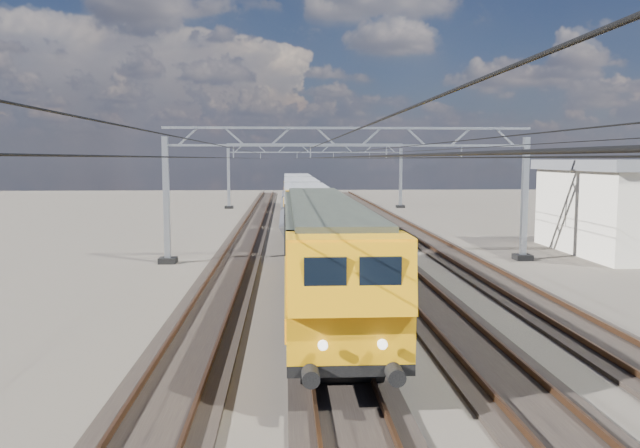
{
  "coord_description": "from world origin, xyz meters",
  "views": [
    {
      "loc": [
        -3.34,
        -28.7,
        5.46
      ],
      "look_at": [
        -1.7,
        0.4,
        2.4
      ],
      "focal_mm": 35.0,
      "sensor_mm": 36.0,
      "label": 1
    }
  ],
  "objects": [
    {
      "name": "locomotive",
      "position": [
        -2.0,
        -6.39,
        2.33
      ],
      "size": [
        2.76,
        21.1,
        3.62
      ],
      "color": "black",
      "rests_on": "ground"
    },
    {
      "name": "hopper_wagon_third",
      "position": [
        -2.0,
        39.7,
        2.23
      ],
      "size": [
        3.38,
        13.0,
        3.25
      ],
      "color": "black",
      "rests_on": "ground"
    },
    {
      "name": "overhead_wires",
      "position": [
        0.0,
        8.0,
        5.75
      ],
      "size": [
        12.03,
        140.0,
        0.53
      ],
      "color": "black",
      "rests_on": "ground"
    },
    {
      "name": "catenary_gantry_mid",
      "position": [
        0.0,
        4.0,
        3.91
      ],
      "size": [
        19.9,
        0.9,
        7.11
      ],
      "color": "#9BA2A9",
      "rests_on": "ground"
    },
    {
      "name": "ground",
      "position": [
        0.0,
        0.0,
        0.0
      ],
      "size": [
        160.0,
        160.0,
        0.0
      ],
      "primitive_type": "plane",
      "color": "#2B2620",
      "rests_on": "ground"
    },
    {
      "name": "hopper_wagon_lead",
      "position": [
        -2.0,
        11.3,
        2.23
      ],
      "size": [
        3.38,
        13.0,
        3.25
      ],
      "color": "black",
      "rests_on": "ground"
    },
    {
      "name": "catenary_gantry_far",
      "position": [
        0.0,
        40.0,
        3.91
      ],
      "size": [
        19.9,
        0.9,
        7.11
      ],
      "color": "#9BA2A9",
      "rests_on": "ground"
    },
    {
      "name": "track_inner_east",
      "position": [
        2.0,
        0.0,
        0.07
      ],
      "size": [
        2.6,
        140.0,
        0.3
      ],
      "color": "black",
      "rests_on": "ground"
    },
    {
      "name": "track_outer_west",
      "position": [
        -6.0,
        0.0,
        0.07
      ],
      "size": [
        2.6,
        140.0,
        0.3
      ],
      "color": "black",
      "rests_on": "ground"
    },
    {
      "name": "track_outer_east",
      "position": [
        6.0,
        0.0,
        0.07
      ],
      "size": [
        2.6,
        140.0,
        0.3
      ],
      "color": "black",
      "rests_on": "ground"
    },
    {
      "name": "hopper_wagon_mid",
      "position": [
        -2.0,
        25.5,
        2.23
      ],
      "size": [
        3.38,
        13.0,
        3.25
      ],
      "color": "black",
      "rests_on": "ground"
    },
    {
      "name": "track_loco",
      "position": [
        -2.0,
        0.0,
        0.07
      ],
      "size": [
        2.6,
        140.0,
        0.3
      ],
      "color": "black",
      "rests_on": "ground"
    }
  ]
}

